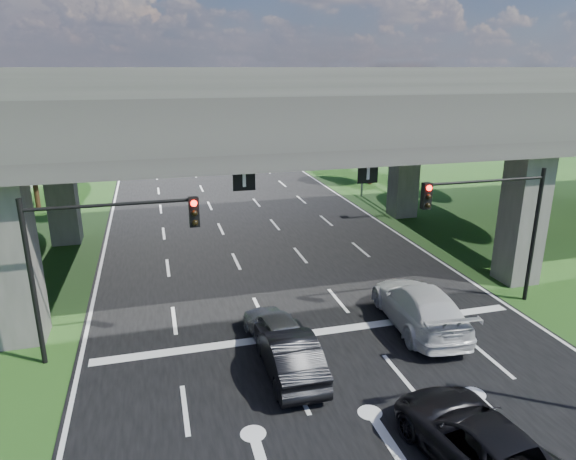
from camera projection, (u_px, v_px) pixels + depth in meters
name	position (u px, v px, depth m)	size (l,w,h in m)	color
ground	(350.00, 383.00, 17.00)	(160.00, 160.00, 0.00)	#204616
road	(278.00, 272.00, 26.20)	(18.00, 120.00, 0.03)	black
overpass	(267.00, 111.00, 25.64)	(80.00, 15.00, 10.00)	#34312F
signal_right	(495.00, 214.00, 21.30)	(5.76, 0.54, 6.00)	black
signal_left	(97.00, 247.00, 17.42)	(5.76, 0.54, 6.00)	black
streetlight_far	(360.00, 123.00, 39.81)	(3.38, 0.25, 10.00)	gray
streetlight_beyond	(301.00, 108.00, 54.53)	(3.38, 0.25, 10.00)	gray
tree_left_near	(30.00, 144.00, 36.01)	(4.50, 4.50, 7.80)	black
tree_left_mid	(11.00, 140.00, 42.83)	(3.91, 3.90, 6.76)	black
tree_left_far	(73.00, 118.00, 50.88)	(4.80, 4.80, 8.32)	black
tree_right_near	(373.00, 133.00, 44.63)	(4.20, 4.20, 7.28)	black
tree_right_mid	(368.00, 126.00, 52.84)	(3.91, 3.90, 6.76)	black
tree_right_far	(308.00, 114.00, 59.01)	(4.50, 4.50, 7.80)	black
car_silver	(276.00, 329.00, 19.10)	(1.61, 4.01, 1.37)	gray
car_dark	(289.00, 353.00, 17.35)	(1.61, 4.62, 1.52)	black
car_white	(419.00, 306.00, 20.51)	(2.40, 5.90, 1.71)	silver
car_trailing	(480.00, 442.00, 13.23)	(2.45, 5.32, 1.48)	black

